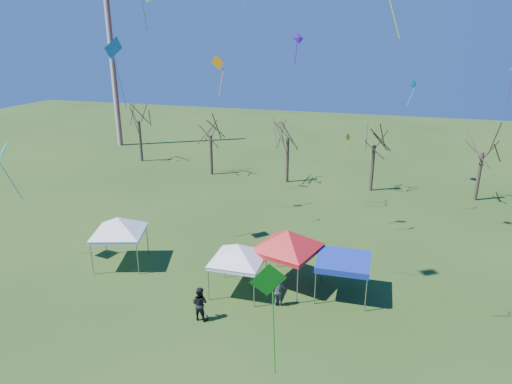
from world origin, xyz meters
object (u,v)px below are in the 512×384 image
at_px(tree_0, 138,106).
at_px(tent_blue, 344,262).
at_px(person_grey, 278,292).
at_px(tree_4, 486,134).
at_px(tree_2, 288,121).
at_px(radio_mast, 111,50).
at_px(tree_1, 210,121).
at_px(tent_red, 288,234).
at_px(tent_white_west, 118,220).
at_px(tree_3, 376,128).
at_px(person_dark, 200,303).
at_px(tent_white_mid, 238,247).

height_order(tree_0, tent_blue, tree_0).
bearing_deg(person_grey, tree_4, -139.72).
bearing_deg(tree_2, person_grey, -78.17).
bearing_deg(radio_mast, tree_4, -12.99).
bearing_deg(tree_1, radio_mast, 151.52).
bearing_deg(tent_blue, tent_red, 175.01).
distance_m(radio_mast, tree_1, 20.72).
xyz_separation_m(tree_1, person_grey, (13.07, -22.56, -4.92)).
height_order(tree_4, tent_white_west, tree_4).
bearing_deg(tree_3, tent_blue, -91.40).
xyz_separation_m(tent_white_west, tent_red, (10.96, 0.60, 0.22)).
relative_size(tree_4, tent_red, 1.78).
bearing_deg(person_dark, person_grey, -141.73).
xyz_separation_m(radio_mast, tent_red, (30.22, -29.49, -9.21)).
xyz_separation_m(tree_1, tent_white_west, (2.03, -20.74, -2.73)).
height_order(tree_0, person_grey, tree_0).
distance_m(tree_0, tent_white_mid, 32.22).
height_order(tree_2, tent_red, tree_2).
xyz_separation_m(radio_mast, tree_3, (34.03, -9.96, -6.42)).
height_order(tree_1, tree_3, tree_3).
xyz_separation_m(tree_4, tent_blue, (-9.81, -19.78, -3.93)).
bearing_deg(tent_red, tree_4, 56.03).
bearing_deg(person_dark, tree_3, -102.28).
relative_size(radio_mast, tent_white_mid, 6.22).
relative_size(tree_2, tent_blue, 2.71).
distance_m(tree_2, tent_white_west, 21.68).
distance_m(radio_mast, tent_white_west, 36.95).
height_order(person_grey, person_dark, person_dark).
bearing_deg(tree_4, tent_red, -123.97).
bearing_deg(person_grey, person_dark, 14.81).
bearing_deg(tent_white_mid, tree_0, 129.96).
bearing_deg(tree_0, radio_mast, 137.23).
distance_m(radio_mast, tree_2, 28.08).
relative_size(tree_1, tree_4, 0.96).
bearing_deg(tree_1, tree_3, -2.06).
bearing_deg(tree_0, tree_2, -9.24).
height_order(radio_mast, person_grey, radio_mast).
distance_m(tent_white_mid, person_dark, 3.86).
relative_size(tree_1, tent_red, 1.70).
height_order(tree_3, tree_4, tree_3).
bearing_deg(tent_red, tent_white_west, -176.88).
height_order(tree_2, tent_blue, tree_2).
bearing_deg(tree_3, tree_4, -0.26).
distance_m(tree_1, tree_4, 26.13).
bearing_deg(tree_0, tent_red, -44.76).
bearing_deg(radio_mast, tent_blue, -41.60).
relative_size(tree_0, tree_2, 1.03).
bearing_deg(tent_white_west, tree_3, 53.74).
distance_m(tree_4, tent_blue, 22.43).
height_order(tree_2, person_grey, tree_2).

